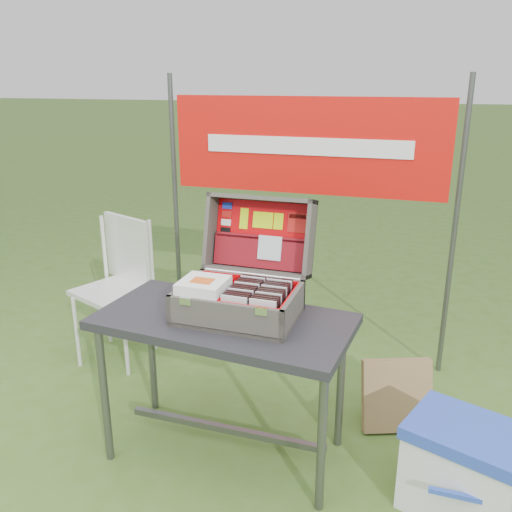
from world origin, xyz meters
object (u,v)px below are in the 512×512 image
(table, at_px, (225,387))
(suitcase, at_px, (243,262))
(cooler, at_px, (464,469))
(chair, at_px, (113,293))
(cardboard_box, at_px, (397,395))

(table, xyz_separation_m, suitcase, (0.06, 0.08, 0.58))
(cooler, distance_m, chair, 2.12)
(cooler, relative_size, chair, 0.51)
(table, distance_m, suitcase, 0.58)
(table, height_order, cooler, table)
(chair, distance_m, cardboard_box, 1.73)
(suitcase, height_order, cooler, suitcase)
(suitcase, bearing_deg, table, -125.58)
(chair, xyz_separation_m, cardboard_box, (1.70, -0.19, -0.25))
(table, relative_size, suitcase, 2.12)
(suitcase, distance_m, chair, 1.26)
(cardboard_box, bearing_deg, table, -170.42)
(table, xyz_separation_m, cooler, (1.03, -0.04, -0.15))
(suitcase, xyz_separation_m, chair, (-1.03, 0.55, -0.49))
(cooler, height_order, chair, chair)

